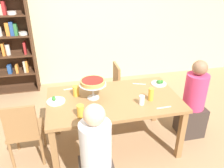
{
  "coord_description": "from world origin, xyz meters",
  "views": [
    {
      "loc": [
        -0.55,
        -2.36,
        2.16
      ],
      "look_at": [
        0.0,
        0.1,
        0.89
      ],
      "focal_mm": 35.81,
      "sensor_mm": 36.0,
      "label": 1
    }
  ],
  "objects_px": {
    "beer_glass_amber_tall": "(151,94)",
    "beer_glass_amber_short": "(81,111)",
    "dining_table": "(114,104)",
    "cutlery_fork_far": "(164,107)",
    "water_glass_clear_near": "(142,100)",
    "cutlery_knife_near": "(99,87)",
    "chair_far_right": "(123,87)",
    "diner_head_east": "(193,104)",
    "deep_dish_pizza_stand": "(93,83)",
    "diner_near_left": "(96,162)",
    "salad_plate_far_diner": "(56,101)",
    "salad_plate_near_diner": "(159,83)",
    "chair_head_west": "(24,130)",
    "cutlery_fork_near": "(70,89)",
    "cutlery_knife_far": "(139,84)",
    "beer_glass_amber_spare": "(76,91)"
  },
  "relations": [
    {
      "from": "beer_glass_amber_tall",
      "to": "beer_glass_amber_short",
      "type": "height_order",
      "value": "beer_glass_amber_tall"
    },
    {
      "from": "dining_table",
      "to": "cutlery_fork_far",
      "type": "xyz_separation_m",
      "value": [
        0.52,
        -0.34,
        0.09
      ]
    },
    {
      "from": "water_glass_clear_near",
      "to": "cutlery_knife_near",
      "type": "distance_m",
      "value": 0.7
    },
    {
      "from": "chair_far_right",
      "to": "cutlery_fork_far",
      "type": "height_order",
      "value": "chair_far_right"
    },
    {
      "from": "diner_head_east",
      "to": "deep_dish_pizza_stand",
      "type": "height_order",
      "value": "diner_head_east"
    },
    {
      "from": "water_glass_clear_near",
      "to": "cutlery_fork_far",
      "type": "distance_m",
      "value": 0.27
    },
    {
      "from": "diner_near_left",
      "to": "beer_glass_amber_tall",
      "type": "bearing_deg",
      "value": -51.88
    },
    {
      "from": "salad_plate_far_diner",
      "to": "cutlery_fork_far",
      "type": "height_order",
      "value": "salad_plate_far_diner"
    },
    {
      "from": "salad_plate_near_diner",
      "to": "cutlery_fork_far",
      "type": "xyz_separation_m",
      "value": [
        -0.19,
        -0.58,
        -0.02
      ]
    },
    {
      "from": "deep_dish_pizza_stand",
      "to": "salad_plate_near_diner",
      "type": "relative_size",
      "value": 1.57
    },
    {
      "from": "chair_far_right",
      "to": "water_glass_clear_near",
      "type": "xyz_separation_m",
      "value": [
        -0.04,
        -0.97,
        0.31
      ]
    },
    {
      "from": "dining_table",
      "to": "water_glass_clear_near",
      "type": "height_order",
      "value": "water_glass_clear_near"
    },
    {
      "from": "salad_plate_near_diner",
      "to": "chair_head_west",
      "type": "bearing_deg",
      "value": -170.27
    },
    {
      "from": "chair_head_west",
      "to": "water_glass_clear_near",
      "type": "height_order",
      "value": "chair_head_west"
    },
    {
      "from": "beer_glass_amber_tall",
      "to": "cutlery_fork_near",
      "type": "xyz_separation_m",
      "value": [
        -0.95,
        0.51,
        -0.08
      ]
    },
    {
      "from": "dining_table",
      "to": "chair_far_right",
      "type": "distance_m",
      "value": 0.84
    },
    {
      "from": "diner_head_east",
      "to": "salad_plate_far_diner",
      "type": "distance_m",
      "value": 1.88
    },
    {
      "from": "diner_near_left",
      "to": "chair_far_right",
      "type": "xyz_separation_m",
      "value": [
        0.68,
        1.52,
        -0.01
      ]
    },
    {
      "from": "deep_dish_pizza_stand",
      "to": "chair_far_right",
      "type": "bearing_deg",
      "value": 50.21
    },
    {
      "from": "beer_glass_amber_short",
      "to": "salad_plate_far_diner",
      "type": "bearing_deg",
      "value": 125.2
    },
    {
      "from": "chair_head_west",
      "to": "cutlery_fork_near",
      "type": "relative_size",
      "value": 4.83
    },
    {
      "from": "cutlery_fork_far",
      "to": "cutlery_knife_far",
      "type": "relative_size",
      "value": 1.0
    },
    {
      "from": "chair_head_west",
      "to": "water_glass_clear_near",
      "type": "bearing_deg",
      "value": -5.75
    },
    {
      "from": "beer_glass_amber_spare",
      "to": "diner_head_east",
      "type": "bearing_deg",
      "value": -5.88
    },
    {
      "from": "diner_near_left",
      "to": "cutlery_knife_far",
      "type": "xyz_separation_m",
      "value": [
        0.79,
        1.06,
        0.25
      ]
    },
    {
      "from": "cutlery_fork_near",
      "to": "cutlery_knife_near",
      "type": "distance_m",
      "value": 0.4
    },
    {
      "from": "diner_near_left",
      "to": "beer_glass_amber_short",
      "type": "height_order",
      "value": "diner_near_left"
    },
    {
      "from": "cutlery_fork_far",
      "to": "diner_head_east",
      "type": "bearing_deg",
      "value": 26.73
    },
    {
      "from": "chair_far_right",
      "to": "salad_plate_near_diner",
      "type": "xyz_separation_m",
      "value": [
        0.38,
        -0.52,
        0.28
      ]
    },
    {
      "from": "cutlery_knife_near",
      "to": "cutlery_fork_far",
      "type": "bearing_deg",
      "value": 146.22
    },
    {
      "from": "beer_glass_amber_short",
      "to": "beer_glass_amber_spare",
      "type": "xyz_separation_m",
      "value": [
        -0.01,
        0.48,
        -0.0
      ]
    },
    {
      "from": "cutlery_knife_near",
      "to": "beer_glass_amber_short",
      "type": "bearing_deg",
      "value": 77.28
    },
    {
      "from": "dining_table",
      "to": "diner_near_left",
      "type": "distance_m",
      "value": 0.85
    },
    {
      "from": "dining_table",
      "to": "salad_plate_far_diner",
      "type": "distance_m",
      "value": 0.72
    },
    {
      "from": "diner_near_left",
      "to": "deep_dish_pizza_stand",
      "type": "bearing_deg",
      "value": -6.92
    },
    {
      "from": "salad_plate_far_diner",
      "to": "beer_glass_amber_tall",
      "type": "bearing_deg",
      "value": -10.71
    },
    {
      "from": "deep_dish_pizza_stand",
      "to": "cutlery_fork_near",
      "type": "bearing_deg",
      "value": 130.95
    },
    {
      "from": "dining_table",
      "to": "chair_far_right",
      "type": "bearing_deg",
      "value": 66.42
    },
    {
      "from": "salad_plate_near_diner",
      "to": "beer_glass_amber_short",
      "type": "relative_size",
      "value": 1.47
    },
    {
      "from": "chair_head_west",
      "to": "beer_glass_amber_spare",
      "type": "distance_m",
      "value": 0.76
    },
    {
      "from": "dining_table",
      "to": "cutlery_fork_far",
      "type": "height_order",
      "value": "cutlery_fork_far"
    },
    {
      "from": "diner_head_east",
      "to": "beer_glass_amber_short",
      "type": "height_order",
      "value": "diner_head_east"
    },
    {
      "from": "deep_dish_pizza_stand",
      "to": "cutlery_knife_near",
      "type": "distance_m",
      "value": 0.38
    },
    {
      "from": "deep_dish_pizza_stand",
      "to": "cutlery_fork_near",
      "type": "relative_size",
      "value": 1.84
    },
    {
      "from": "cutlery_fork_near",
      "to": "cutlery_knife_far",
      "type": "height_order",
      "value": "same"
    },
    {
      "from": "beer_glass_amber_spare",
      "to": "water_glass_clear_near",
      "type": "height_order",
      "value": "beer_glass_amber_spare"
    },
    {
      "from": "chair_head_west",
      "to": "deep_dish_pizza_stand",
      "type": "bearing_deg",
      "value": 8.65
    },
    {
      "from": "diner_near_left",
      "to": "beer_glass_amber_spare",
      "type": "height_order",
      "value": "diner_near_left"
    },
    {
      "from": "salad_plate_near_diner",
      "to": "beer_glass_amber_tall",
      "type": "xyz_separation_m",
      "value": [
        -0.28,
        -0.39,
        0.06
      ]
    },
    {
      "from": "beer_glass_amber_short",
      "to": "salad_plate_near_diner",
      "type": "bearing_deg",
      "value": 25.67
    }
  ]
}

